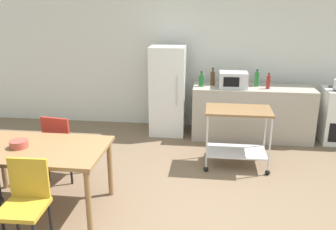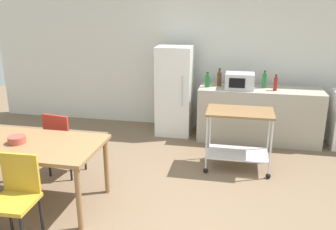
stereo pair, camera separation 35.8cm
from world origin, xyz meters
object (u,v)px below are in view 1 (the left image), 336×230
at_px(bottle_soy_sauce, 268,82).
at_px(bottle_olive_oil, 213,78).
at_px(chair_red, 62,142).
at_px(chair_mustard, 25,200).
at_px(microwave, 233,80).
at_px(bottle_sparkling_water, 257,79).
at_px(kitchen_cart, 238,128).
at_px(bottle_wine, 201,80).
at_px(dining_table, 38,154).
at_px(fruit_bowl, 19,144).
at_px(refrigerator, 168,90).

bearing_deg(bottle_soy_sauce, bottle_olive_oil, 170.20).
height_order(chair_red, bottle_olive_oil, bottle_olive_oil).
relative_size(chair_mustard, microwave, 1.93).
bearing_deg(bottle_olive_oil, bottle_sparkling_water, -0.14).
bearing_deg(kitchen_cart, bottle_sparkling_water, 73.54).
height_order(bottle_wine, bottle_olive_oil, bottle_olive_oil).
relative_size(kitchen_cart, bottle_sparkling_water, 3.15).
bearing_deg(dining_table, chair_red, 93.25).
distance_m(dining_table, bottle_soy_sauce, 3.76).
xyz_separation_m(bottle_wine, fruit_bowl, (-1.88, -2.56, -0.21)).
relative_size(dining_table, bottle_olive_oil, 5.02).
bearing_deg(kitchen_cart, chair_mustard, -134.24).
height_order(chair_mustard, fruit_bowl, chair_mustard).
bearing_deg(dining_table, bottle_olive_oil, 54.66).
xyz_separation_m(chair_red, refrigerator, (1.15, 1.96, 0.26)).
relative_size(bottle_olive_oil, bottle_sparkling_water, 1.03).
bearing_deg(dining_table, bottle_sparkling_water, 45.38).
height_order(chair_mustard, bottle_olive_oil, bottle_olive_oil).
relative_size(bottle_sparkling_water, bottle_soy_sauce, 1.11).
height_order(kitchen_cart, bottle_sparkling_water, bottle_sparkling_water).
distance_m(chair_mustard, fruit_bowl, 0.82).
relative_size(kitchen_cart, bottle_soy_sauce, 3.49).
distance_m(chair_mustard, bottle_olive_oil, 3.78).
bearing_deg(bottle_olive_oil, fruit_bowl, -127.70).
relative_size(dining_table, refrigerator, 0.97).
relative_size(bottle_olive_oil, microwave, 0.65).
bearing_deg(fruit_bowl, bottle_olive_oil, 52.30).
bearing_deg(bottle_soy_sauce, microwave, 178.74).
distance_m(refrigerator, fruit_bowl, 3.00).
relative_size(chair_red, microwave, 1.93).
bearing_deg(bottle_sparkling_water, chair_mustard, -125.84).
bearing_deg(chair_mustard, kitchen_cart, 43.71).
bearing_deg(bottle_sparkling_water, bottle_wine, -173.06).
distance_m(chair_red, bottle_soy_sauce, 3.37).
bearing_deg(refrigerator, microwave, -8.85).
distance_m(refrigerator, microwave, 1.15).
xyz_separation_m(dining_table, microwave, (2.22, 2.51, 0.36)).
xyz_separation_m(bottle_olive_oil, fruit_bowl, (-2.07, -2.68, -0.23)).
bearing_deg(bottle_wine, fruit_bowl, -126.28).
height_order(refrigerator, bottle_olive_oil, refrigerator).
xyz_separation_m(kitchen_cart, microwave, (-0.03, 1.10, 0.46)).
xyz_separation_m(dining_table, bottle_sparkling_water, (2.62, 2.65, 0.36)).
relative_size(refrigerator, fruit_bowl, 7.93).
distance_m(bottle_olive_oil, bottle_sparkling_water, 0.74).
bearing_deg(bottle_soy_sauce, chair_mustard, -129.01).
distance_m(bottle_soy_sauce, fruit_bowl, 3.90).
distance_m(dining_table, chair_red, 0.74).
bearing_deg(kitchen_cart, microwave, 91.56).
height_order(dining_table, refrigerator, refrigerator).
bearing_deg(microwave, kitchen_cart, -88.44).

